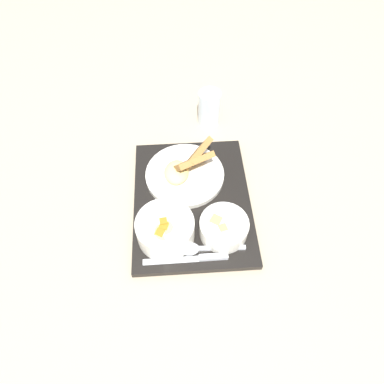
{
  "coord_description": "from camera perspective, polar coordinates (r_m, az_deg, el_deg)",
  "views": [
    {
      "loc": [
        -0.48,
        -0.02,
        0.74
      ],
      "look_at": [
        0.0,
        0.0,
        0.05
      ],
      "focal_mm": 32.0,
      "sensor_mm": 36.0,
      "label": 1
    }
  ],
  "objects": [
    {
      "name": "ground_plane",
      "position": [
        0.89,
        0.0,
        -1.74
      ],
      "size": [
        4.0,
        4.0,
        0.0
      ],
      "primitive_type": "plane",
      "color": "tan"
    },
    {
      "name": "plate_main",
      "position": [
        0.9,
        -1.06,
        3.67
      ],
      "size": [
        0.21,
        0.21,
        0.09
      ],
      "color": "silver",
      "rests_on": "serving_tray"
    },
    {
      "name": "bowl_soup",
      "position": [
        0.8,
        5.31,
        -5.81
      ],
      "size": [
        0.12,
        0.12,
        0.05
      ],
      "color": "silver",
      "rests_on": "serving_tray"
    },
    {
      "name": "spoon",
      "position": [
        0.8,
        1.1,
        -9.38
      ],
      "size": [
        0.04,
        0.16,
        0.01
      ],
      "rotation": [
        0.0,
        0.0,
        1.65
      ],
      "color": "silver",
      "rests_on": "serving_tray"
    },
    {
      "name": "glass_water",
      "position": [
        1.05,
        2.88,
        13.52
      ],
      "size": [
        0.07,
        0.07,
        0.11
      ],
      "color": "silver",
      "rests_on": "ground_plane"
    },
    {
      "name": "bowl_salad",
      "position": [
        0.79,
        -4.47,
        -6.09
      ],
      "size": [
        0.13,
        0.13,
        0.07
      ],
      "color": "silver",
      "rests_on": "serving_tray"
    },
    {
      "name": "serving_tray",
      "position": [
        0.88,
        0.0,
        -1.44
      ],
      "size": [
        0.42,
        0.34,
        0.02
      ],
      "color": "black",
      "rests_on": "ground_plane"
    },
    {
      "name": "knife",
      "position": [
        0.79,
        1.28,
        -10.96
      ],
      "size": [
        0.04,
        0.19,
        0.01
      ],
      "rotation": [
        0.0,
        0.0,
        1.69
      ],
      "color": "silver",
      "rests_on": "serving_tray"
    }
  ]
}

